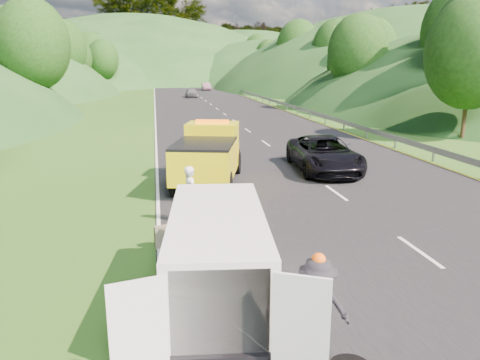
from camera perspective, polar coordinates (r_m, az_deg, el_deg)
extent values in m
plane|color=#38661E|center=(14.17, 6.25, -6.49)|extent=(320.00, 320.00, 0.00)
cube|color=black|center=(53.39, -2.82, 8.66)|extent=(14.00, 200.00, 0.02)
cube|color=gray|center=(66.91, 2.07, 9.73)|extent=(0.06, 140.00, 1.52)
cylinder|color=black|center=(21.78, -5.53, 2.18)|extent=(0.61, 1.08, 1.02)
cylinder|color=black|center=(21.52, -0.44, 2.11)|extent=(0.61, 1.08, 1.02)
cylinder|color=black|center=(17.88, -7.80, -0.49)|extent=(0.61, 1.08, 1.02)
cylinder|color=black|center=(17.57, -1.62, -0.62)|extent=(0.61, 1.08, 1.02)
cube|color=yellow|center=(20.60, -3.36, 4.29)|extent=(2.54, 2.14, 1.94)
cube|color=yellow|center=(18.42, -4.32, 2.31)|extent=(3.06, 3.93, 1.33)
cube|color=black|center=(18.29, -4.36, 4.50)|extent=(3.06, 3.93, 0.10)
cube|color=black|center=(21.90, -2.89, 3.38)|extent=(2.28, 1.70, 0.71)
cube|color=black|center=(22.53, -2.69, 3.16)|extent=(2.12, 0.74, 0.51)
cube|color=yellow|center=(22.13, -2.80, 5.24)|extent=(2.18, 1.30, 1.12)
cube|color=orange|center=(20.46, -3.40, 7.11)|extent=(1.45, 0.61, 0.16)
cube|color=black|center=(21.25, -3.10, 5.56)|extent=(1.89, 0.57, 0.92)
cylinder|color=black|center=(11.41, -7.00, -9.75)|extent=(0.35, 0.75, 0.73)
cylinder|color=black|center=(11.43, 1.31, -9.61)|extent=(0.35, 0.75, 0.73)
cylinder|color=black|center=(8.69, -8.19, -17.93)|extent=(0.35, 0.75, 0.73)
cylinder|color=black|center=(8.71, 3.12, -17.72)|extent=(0.35, 0.75, 0.73)
cube|color=white|center=(9.55, -2.76, -8.89)|extent=(2.39, 4.90, 1.68)
cube|color=white|center=(12.01, -2.94, -5.87)|extent=(1.89, 1.02, 0.91)
cube|color=black|center=(11.61, -2.97, -2.81)|extent=(1.70, 0.50, 0.76)
cube|color=black|center=(7.48, -2.46, -15.78)|extent=(1.54, 0.27, 1.45)
cube|color=white|center=(7.21, -12.25, -17.36)|extent=(0.85, 0.25, 1.54)
cube|color=white|center=(7.24, 7.41, -16.98)|extent=(0.79, 0.43, 1.54)
imported|color=silver|center=(15.05, -5.92, -5.24)|extent=(0.64, 0.77, 1.84)
imported|color=tan|center=(13.06, -0.44, -8.22)|extent=(0.52, 0.45, 0.90)
imported|color=black|center=(8.77, 9.06, -20.47)|extent=(1.17, 0.68, 1.81)
cube|color=#605A48|center=(13.09, -9.51, -6.89)|extent=(0.43, 0.29, 0.63)
imported|color=black|center=(22.53, 10.13, 1.10)|extent=(3.10, 5.95, 1.60)
imported|color=#525358|center=(72.12, -5.93, 9.97)|extent=(1.65, 4.11, 1.40)
imported|color=#6C4858|center=(91.99, -4.14, 10.86)|extent=(1.52, 4.37, 1.44)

